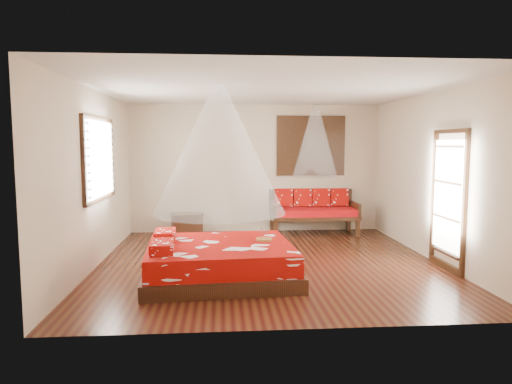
% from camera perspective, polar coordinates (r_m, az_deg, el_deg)
% --- Properties ---
extents(room, '(5.54, 5.54, 2.84)m').
position_cam_1_polar(room, '(7.37, 1.58, 1.83)').
color(room, black).
rests_on(room, ground).
extents(bed, '(2.27, 2.08, 0.64)m').
position_cam_1_polar(bed, '(6.72, -4.67, -8.53)').
color(bed, black).
rests_on(bed, floor).
extents(daybed, '(1.86, 0.83, 0.96)m').
position_cam_1_polar(daybed, '(9.99, 7.15, -2.18)').
color(daybed, black).
rests_on(daybed, floor).
extents(storage_chest, '(0.75, 0.61, 0.46)m').
position_cam_1_polar(storage_chest, '(9.93, -8.64, -3.94)').
color(storage_chest, black).
rests_on(storage_chest, floor).
extents(shutter_panel, '(1.52, 0.06, 1.32)m').
position_cam_1_polar(shutter_panel, '(10.22, 6.87, 5.76)').
color(shutter_panel, black).
rests_on(shutter_panel, wall_back).
extents(window_left, '(0.10, 1.74, 1.34)m').
position_cam_1_polar(window_left, '(7.76, -18.95, 3.94)').
color(window_left, black).
rests_on(window_left, wall_left).
extents(glazed_door, '(0.08, 1.02, 2.16)m').
position_cam_1_polar(glazed_door, '(7.61, 22.88, -1.02)').
color(glazed_door, black).
rests_on(glazed_door, floor).
extents(wine_tray, '(0.24, 0.24, 0.20)m').
position_cam_1_polar(wine_tray, '(6.86, 1.02, -5.64)').
color(wine_tray, brown).
rests_on(wine_tray, bed).
extents(mosquito_net_main, '(1.88, 1.88, 1.80)m').
position_cam_1_polar(mosquito_net_main, '(6.51, -4.62, 5.23)').
color(mosquito_net_main, white).
rests_on(mosquito_net_main, ceiling).
extents(mosquito_net_daybed, '(0.95, 0.95, 1.50)m').
position_cam_1_polar(mosquito_net_daybed, '(9.76, 7.42, 6.33)').
color(mosquito_net_daybed, white).
rests_on(mosquito_net_daybed, ceiling).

